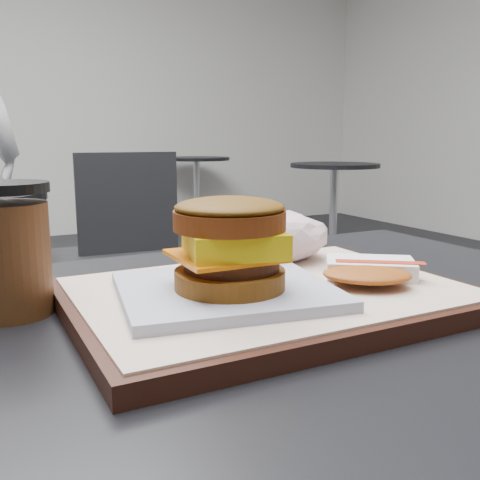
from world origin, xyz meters
The scene contains 9 objects.
customer_table centered at (0.00, 0.00, 0.58)m, with size 0.80×0.60×0.77m.
serving_tray centered at (-0.02, 0.01, 0.78)m, with size 0.38×0.28×0.02m.
breakfast_sandwich centered at (-0.07, -0.01, 0.83)m, with size 0.22×0.20×0.09m.
hash_brown centered at (0.09, -0.02, 0.80)m, with size 0.14×0.13×0.02m.
crumpled_wrapper centered at (0.05, 0.10, 0.82)m, with size 0.13×0.10×0.06m, color white, non-canonical shape.
coffee_cup centered at (-0.24, 0.10, 0.83)m, with size 0.08×0.08×0.12m.
neighbor_chair centered at (0.18, 1.66, 0.51)m, with size 0.62×0.45×0.88m.
bg_table_near centered at (2.20, 2.80, 0.56)m, with size 0.66×0.66×0.75m.
bg_table_far centered at (1.80, 4.50, 0.56)m, with size 0.66×0.66×0.75m.
Camera 1 is at (-0.27, -0.43, 0.93)m, focal length 40.00 mm.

